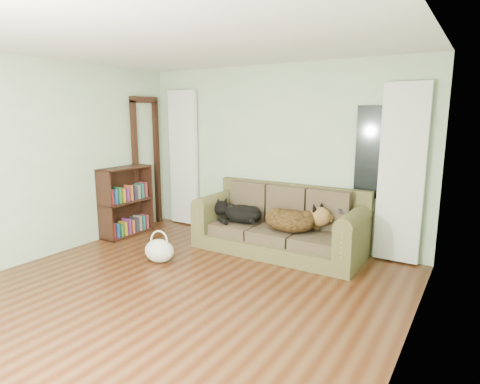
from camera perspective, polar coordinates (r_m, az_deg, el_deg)
The scene contains 15 objects.
floor at distance 4.35m, azimuth -10.80°, elevation -14.95°, with size 5.00×5.00×0.00m, color #401C0B.
ceiling at distance 3.98m, azimuth -12.25°, elevation 21.08°, with size 5.00×5.00×0.00m, color white.
wall_back at distance 6.01m, azimuth 5.06°, elevation 5.36°, with size 4.50×0.04×2.60m, color beige.
wall_left at distance 5.73m, azimuth -28.19°, elevation 3.82°, with size 0.04×5.00×2.60m, color beige.
wall_right at distance 2.94m, azimuth 22.53°, elevation -1.41°, with size 0.04×5.00×2.60m, color beige.
curtain_left at distance 6.89m, azimuth -8.03°, elevation 4.77°, with size 0.55×0.08×2.25m, color white.
curtain_right at distance 5.39m, azimuth 21.98°, elevation 2.34°, with size 0.55×0.08×2.25m, color white.
window_pane at distance 5.48m, azimuth 18.65°, elevation 5.33°, with size 0.50×0.03×1.20m, color black.
door_casing at distance 6.97m, azimuth -13.13°, elevation 3.83°, with size 0.07×0.60×2.10m, color black.
sofa at distance 5.56m, azimuth 5.46°, elevation -4.03°, with size 2.31×1.00×0.95m, color #3E3B24.
dog_black_lab at distance 5.80m, azimuth 0.01°, elevation -3.04°, with size 0.61×0.43×0.26m, color black.
dog_shepherd at distance 5.40m, azimuth 7.57°, elevation -4.09°, with size 0.73×0.52×0.32m, color black.
tv_remote at distance 5.01m, azimuth 14.09°, elevation -2.68°, with size 0.05×0.18×0.02m, color black.
tote_bag at distance 5.34m, azimuth -11.40°, elevation -8.10°, with size 0.41×0.32×0.30m, color silver.
bookshelf at distance 6.58m, azimuth -15.89°, elevation -1.59°, with size 0.32×0.86×1.08m, color black.
Camera 1 is at (2.69, -2.85, 1.89)m, focal length 30.00 mm.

